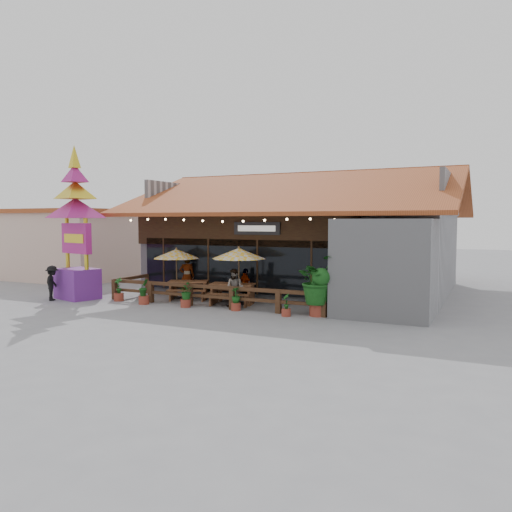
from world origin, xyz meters
The scene contains 19 objects.
ground centered at (0.00, 0.00, 0.00)m, with size 100.00×100.00×0.00m, color gray.
restaurant_building centered at (0.26, 6.61, 2.21)m, with size 15.50×14.73×6.09m.
patio_railing centered at (-2.25, -0.27, 0.61)m, with size 10.00×2.60×0.92m.
neighbor_building centered at (-15.00, 6.00, 2.14)m, with size 8.40×8.40×4.22m.
umbrella_left centered at (-4.16, 0.96, 2.03)m, with size 2.62×2.62×2.32m.
umbrella_right centered at (-0.78, 0.62, 2.15)m, with size 2.88×2.88×2.47m.
picnic_table_left centered at (-3.48, 0.90, 0.57)m, with size 2.20×2.08×0.84m.
picnic_table_right centered at (-1.07, 0.59, 0.60)m, with size 2.12×1.92×0.89m.
thai_sign_tower centered at (-8.15, -1.08, 3.92)m, with size 3.35×3.35×7.43m.
tropical_plant centered at (3.03, -0.38, 1.30)m, with size 2.11×2.17×2.28m.
diner_a centered at (-4.00, 1.58, 0.96)m, with size 0.70×0.46×1.91m, color #362411.
diner_b centered at (-0.62, -0.03, 0.79)m, with size 0.77×0.60×1.57m, color #362411.
diner_c centered at (-0.90, 1.49, 0.73)m, with size 0.85×0.35×1.45m, color #362411.
pedestrian centered at (-8.74, -1.98, 0.78)m, with size 1.01×0.58×1.56m, color black.
planter_a centered at (-6.03, -0.78, 0.44)m, with size 0.43×0.43×1.04m.
planter_b centered at (-4.47, -1.02, 0.49)m, with size 0.44×0.49×1.09m.
planter_c centered at (-2.46, -0.89, 0.56)m, with size 0.79×0.77×1.00m.
planter_d centered at (-0.24, -0.67, 0.45)m, with size 0.48×0.48×0.93m.
planter_e centered at (1.99, -0.93, 0.36)m, with size 0.35×0.36×0.85m.
Camera 1 is at (8.83, -17.87, 3.51)m, focal length 35.00 mm.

